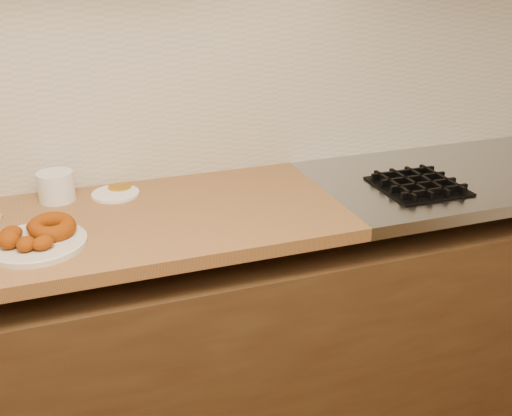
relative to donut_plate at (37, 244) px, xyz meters
name	(u,v)px	position (x,y,z in m)	size (l,w,h in m)	color
wall_back	(142,42)	(0.38, 0.42, 0.44)	(4.00, 0.02, 2.70)	#BEAE95
base_cabinet	(180,352)	(0.38, 0.11, -0.52)	(3.60, 0.60, 0.77)	#50391D
stovetop	(488,173)	(1.53, 0.11, -0.03)	(1.30, 0.62, 0.04)	#9EA0A5
backsplash	(147,90)	(0.38, 0.41, 0.29)	(3.60, 0.02, 0.60)	beige
burner_grates	(499,173)	(1.50, 0.03, 0.00)	(0.91, 0.26, 0.03)	black
donut_plate	(37,244)	(0.00, 0.00, 0.00)	(0.25, 0.25, 0.01)	silver
ring_donut	(52,227)	(0.04, 0.03, 0.03)	(0.13, 0.13, 0.04)	#842F06
fried_dough_chunks	(22,237)	(-0.03, -0.01, 0.03)	(0.15, 0.17, 0.05)	#842F06
plastic_tub	(56,186)	(0.07, 0.31, 0.04)	(0.11, 0.11, 0.09)	white
tub_lid	(115,194)	(0.24, 0.29, 0.00)	(0.15, 0.15, 0.01)	white
brass_jar_lid	(120,188)	(0.26, 0.33, 0.00)	(0.08, 0.08, 0.01)	#BD8B1D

